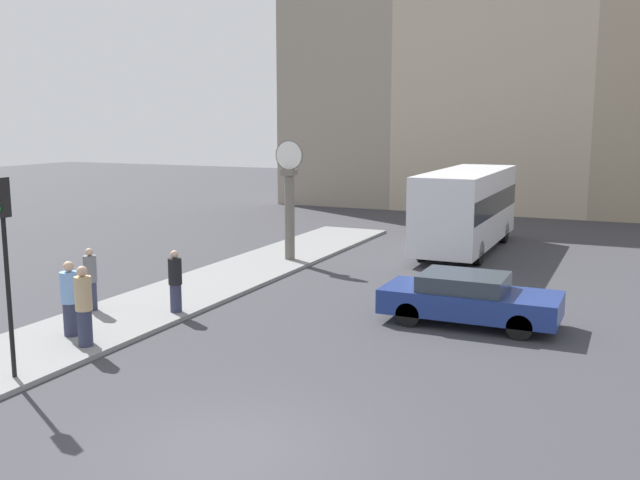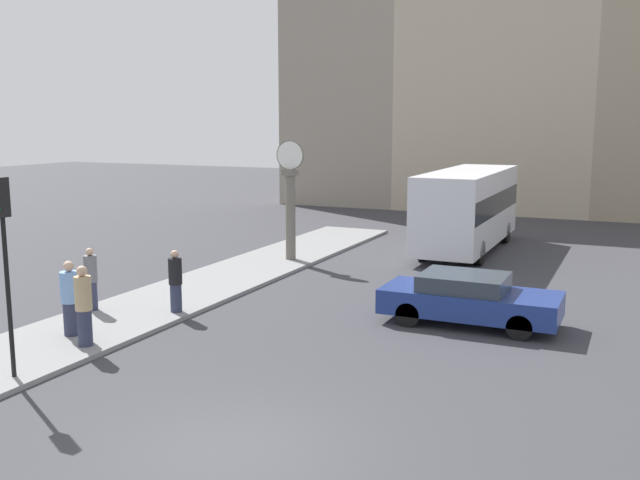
{
  "view_description": "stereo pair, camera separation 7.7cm",
  "coord_description": "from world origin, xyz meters",
  "px_view_note": "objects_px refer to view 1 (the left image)",
  "views": [
    {
      "loc": [
        5.55,
        -8.94,
        5.12
      ],
      "look_at": [
        -1.8,
        7.4,
        2.1
      ],
      "focal_mm": 40.0,
      "sensor_mm": 36.0,
      "label": 1
    },
    {
      "loc": [
        5.62,
        -8.91,
        5.12
      ],
      "look_at": [
        -1.8,
        7.4,
        2.1
      ],
      "focal_mm": 40.0,
      "sensor_mm": 36.0,
      "label": 2
    }
  ],
  "objects_px": {
    "street_clock": "(290,202)",
    "pedestrian_black_jacket": "(175,281)",
    "sedan_car": "(469,298)",
    "pedestrian_tan_coat": "(84,306)",
    "traffic_light_near": "(4,236)",
    "pedestrian_grey_jacket": "(91,279)",
    "pedestrian_blue_stripe": "(70,299)",
    "bus_distant": "(467,206)"
  },
  "relations": [
    {
      "from": "pedestrian_blue_stripe",
      "to": "pedestrian_grey_jacket",
      "type": "xyz_separation_m",
      "value": [
        -1.16,
        1.97,
        -0.04
      ]
    },
    {
      "from": "traffic_light_near",
      "to": "pedestrian_black_jacket",
      "type": "relative_size",
      "value": 2.39
    },
    {
      "from": "bus_distant",
      "to": "street_clock",
      "type": "xyz_separation_m",
      "value": [
        -5.35,
        -4.88,
        0.4
      ]
    },
    {
      "from": "bus_distant",
      "to": "pedestrian_blue_stripe",
      "type": "height_order",
      "value": "bus_distant"
    },
    {
      "from": "bus_distant",
      "to": "traffic_light_near",
      "type": "xyz_separation_m",
      "value": [
        -4.89,
        -17.97,
        1.13
      ]
    },
    {
      "from": "pedestrian_blue_stripe",
      "to": "pedestrian_grey_jacket",
      "type": "height_order",
      "value": "pedestrian_blue_stripe"
    },
    {
      "from": "sedan_car",
      "to": "pedestrian_black_jacket",
      "type": "height_order",
      "value": "pedestrian_black_jacket"
    },
    {
      "from": "pedestrian_tan_coat",
      "to": "pedestrian_blue_stripe",
      "type": "height_order",
      "value": "pedestrian_tan_coat"
    },
    {
      "from": "pedestrian_grey_jacket",
      "to": "bus_distant",
      "type": "bearing_deg",
      "value": 62.38
    },
    {
      "from": "pedestrian_tan_coat",
      "to": "pedestrian_blue_stripe",
      "type": "distance_m",
      "value": 1.0
    },
    {
      "from": "pedestrian_blue_stripe",
      "to": "pedestrian_black_jacket",
      "type": "bearing_deg",
      "value": 69.82
    },
    {
      "from": "bus_distant",
      "to": "pedestrian_grey_jacket",
      "type": "xyz_separation_m",
      "value": [
        -7.01,
        -13.39,
        -0.85
      ]
    },
    {
      "from": "traffic_light_near",
      "to": "pedestrian_black_jacket",
      "type": "xyz_separation_m",
      "value": [
        0.05,
        5.34,
        -2.0
      ]
    },
    {
      "from": "bus_distant",
      "to": "pedestrian_grey_jacket",
      "type": "bearing_deg",
      "value": -117.62
    },
    {
      "from": "pedestrian_tan_coat",
      "to": "traffic_light_near",
      "type": "bearing_deg",
      "value": -87.45
    },
    {
      "from": "pedestrian_grey_jacket",
      "to": "pedestrian_blue_stripe",
      "type": "bearing_deg",
      "value": -59.48
    },
    {
      "from": "sedan_car",
      "to": "pedestrian_black_jacket",
      "type": "xyz_separation_m",
      "value": [
        -7.22,
        -2.43,
        0.27
      ]
    },
    {
      "from": "pedestrian_blue_stripe",
      "to": "pedestrian_grey_jacket",
      "type": "distance_m",
      "value": 2.29
    },
    {
      "from": "street_clock",
      "to": "pedestrian_grey_jacket",
      "type": "relative_size",
      "value": 2.57
    },
    {
      "from": "street_clock",
      "to": "pedestrian_blue_stripe",
      "type": "height_order",
      "value": "street_clock"
    },
    {
      "from": "bus_distant",
      "to": "pedestrian_tan_coat",
      "type": "height_order",
      "value": "bus_distant"
    },
    {
      "from": "pedestrian_tan_coat",
      "to": "street_clock",
      "type": "bearing_deg",
      "value": 91.92
    },
    {
      "from": "sedan_car",
      "to": "pedestrian_black_jacket",
      "type": "bearing_deg",
      "value": -161.43
    },
    {
      "from": "bus_distant",
      "to": "pedestrian_black_jacket",
      "type": "bearing_deg",
      "value": -110.98
    },
    {
      "from": "pedestrian_tan_coat",
      "to": "pedestrian_grey_jacket",
      "type": "xyz_separation_m",
      "value": [
        -2.02,
        2.47,
        -0.08
      ]
    },
    {
      "from": "street_clock",
      "to": "pedestrian_tan_coat",
      "type": "bearing_deg",
      "value": -88.08
    },
    {
      "from": "traffic_light_near",
      "to": "pedestrian_grey_jacket",
      "type": "height_order",
      "value": "traffic_light_near"
    },
    {
      "from": "street_clock",
      "to": "pedestrian_black_jacket",
      "type": "bearing_deg",
      "value": -86.24
    },
    {
      "from": "bus_distant",
      "to": "traffic_light_near",
      "type": "relative_size",
      "value": 2.13
    },
    {
      "from": "sedan_car",
      "to": "pedestrian_tan_coat",
      "type": "relative_size",
      "value": 2.4
    },
    {
      "from": "pedestrian_grey_jacket",
      "to": "street_clock",
      "type": "bearing_deg",
      "value": 78.99
    },
    {
      "from": "street_clock",
      "to": "pedestrian_black_jacket",
      "type": "xyz_separation_m",
      "value": [
        0.51,
        -7.74,
        -1.27
      ]
    },
    {
      "from": "traffic_light_near",
      "to": "pedestrian_tan_coat",
      "type": "xyz_separation_m",
      "value": [
        -0.09,
        2.11,
        -1.9
      ]
    },
    {
      "from": "bus_distant",
      "to": "pedestrian_grey_jacket",
      "type": "distance_m",
      "value": 15.14
    },
    {
      "from": "bus_distant",
      "to": "pedestrian_black_jacket",
      "type": "distance_m",
      "value": 13.55
    },
    {
      "from": "bus_distant",
      "to": "pedestrian_blue_stripe",
      "type": "distance_m",
      "value": 16.45
    },
    {
      "from": "pedestrian_black_jacket",
      "to": "pedestrian_tan_coat",
      "type": "xyz_separation_m",
      "value": [
        -0.14,
        -3.23,
        0.09
      ]
    },
    {
      "from": "sedan_car",
      "to": "bus_distant",
      "type": "xyz_separation_m",
      "value": [
        -2.38,
        10.2,
        1.13
      ]
    },
    {
      "from": "pedestrian_blue_stripe",
      "to": "pedestrian_tan_coat",
      "type": "bearing_deg",
      "value": -29.98
    },
    {
      "from": "sedan_car",
      "to": "bus_distant",
      "type": "bearing_deg",
      "value": 103.15
    },
    {
      "from": "sedan_car",
      "to": "pedestrian_grey_jacket",
      "type": "height_order",
      "value": "pedestrian_grey_jacket"
    },
    {
      "from": "traffic_light_near",
      "to": "pedestrian_tan_coat",
      "type": "height_order",
      "value": "traffic_light_near"
    }
  ]
}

